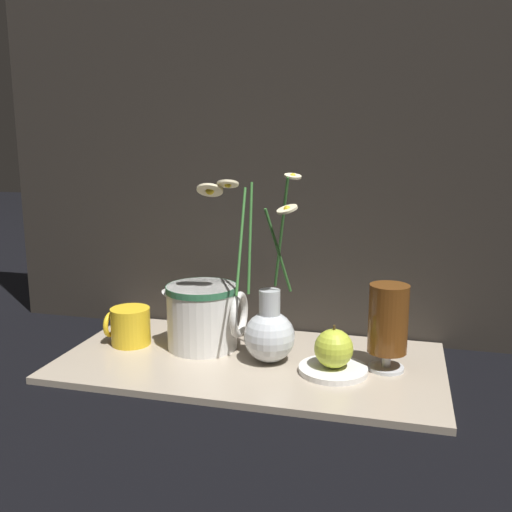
{
  "coord_description": "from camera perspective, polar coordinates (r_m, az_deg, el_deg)",
  "views": [
    {
      "loc": [
        0.26,
        -0.95,
        0.4
      ],
      "look_at": [
        0.01,
        0.0,
        0.2
      ],
      "focal_mm": 40.0,
      "sensor_mm": 36.0,
      "label": 1
    }
  ],
  "objects": [
    {
      "name": "ground_plane",
      "position": [
        1.06,
        -0.57,
        -10.86
      ],
      "size": [
        6.0,
        6.0,
        0.0
      ],
      "primitive_type": "plane",
      "color": "black"
    },
    {
      "name": "orange_fruit",
      "position": [
        0.99,
        7.78,
        -9.14
      ],
      "size": [
        0.07,
        0.07,
        0.07
      ],
      "color": "#B7C638",
      "rests_on": "saucer_plate"
    },
    {
      "name": "shelf",
      "position": [
        1.06,
        -0.57,
        -10.56
      ],
      "size": [
        0.69,
        0.35,
        0.01
      ],
      "color": "tan",
      "rests_on": "ground_plane"
    },
    {
      "name": "saucer_plate",
      "position": [
        1.01,
        7.72,
        -11.19
      ],
      "size": [
        0.12,
        0.12,
        0.01
      ],
      "color": "white",
      "rests_on": "shelf"
    },
    {
      "name": "ceramic_pitcher",
      "position": [
        1.1,
        -5.31,
        -5.76
      ],
      "size": [
        0.16,
        0.14,
        0.14
      ],
      "color": "white",
      "rests_on": "shelf"
    },
    {
      "name": "backdrop_wall",
      "position": [
        1.18,
        1.95,
        18.57
      ],
      "size": [
        1.19,
        0.02,
        1.1
      ],
      "color": "#2D2823",
      "rests_on": "ground_plane"
    },
    {
      "name": "tea_glass",
      "position": [
        1.01,
        13.08,
        -6.36
      ],
      "size": [
        0.07,
        0.07,
        0.15
      ],
      "color": "silver",
      "rests_on": "shelf"
    },
    {
      "name": "vase_with_flowers",
      "position": [
        1.03,
        1.27,
        -7.09
      ],
      "size": [
        0.19,
        0.11,
        0.34
      ],
      "color": "silver",
      "rests_on": "shelf"
    },
    {
      "name": "yellow_mug",
      "position": [
        1.15,
        -12.53,
        -6.86
      ],
      "size": [
        0.09,
        0.08,
        0.07
      ],
      "color": "yellow",
      "rests_on": "shelf"
    }
  ]
}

